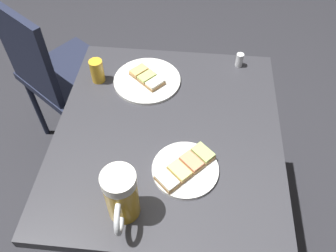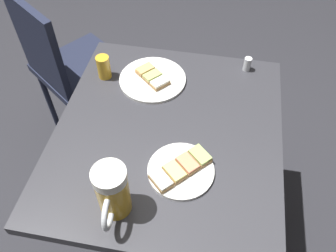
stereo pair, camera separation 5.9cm
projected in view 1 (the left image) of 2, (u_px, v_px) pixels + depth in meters
The scene contains 8 objects.
ground_plane at pixel (168, 225), 1.64m from camera, with size 6.00×6.00×0.00m, color #28282D.
cafe_table at pixel (168, 157), 1.21m from camera, with size 0.71×0.79×0.71m.
plate_near at pixel (147, 80), 1.23m from camera, with size 0.24×0.24×0.03m.
plate_far at pixel (185, 168), 0.99m from camera, with size 0.19×0.19×0.03m.
beer_mug at pixel (121, 196), 0.85m from camera, with size 0.09×0.14×0.17m.
beer_glass_small at pixel (97, 71), 1.21m from camera, with size 0.05×0.05×0.09m, color gold.
salt_shaker at pixel (239, 60), 1.27m from camera, with size 0.03×0.03×0.05m, color silver.
cafe_chair at pixel (57, 71), 1.60m from camera, with size 0.53×0.53×0.85m.
Camera 1 is at (0.07, -0.69, 1.56)m, focal length 36.99 mm.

